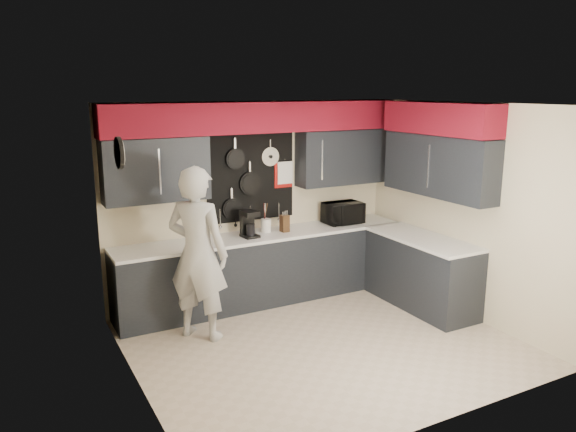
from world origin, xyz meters
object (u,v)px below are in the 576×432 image
knife_block (285,223)px  coffee_maker (249,223)px  microwave (343,213)px  utensil_crock (266,225)px  person (198,254)px

knife_block → coffee_maker: size_ratio=0.66×
knife_block → microwave: bearing=-1.6°
utensil_crock → coffee_maker: 0.33m
microwave → utensil_crock: bearing=177.3°
utensil_crock → coffee_maker: coffee_maker is taller
microwave → person: size_ratio=0.27×
microwave → utensil_crock: 1.16m
microwave → person: person is taller
person → knife_block: bearing=-108.2°
utensil_crock → coffee_maker: size_ratio=0.51×
utensil_crock → microwave: bearing=-3.7°
knife_block → utensil_crock: size_ratio=1.28×
utensil_crock → person: bearing=-148.9°
knife_block → coffee_maker: 0.52m
knife_block → coffee_maker: (-0.51, -0.01, 0.06)m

